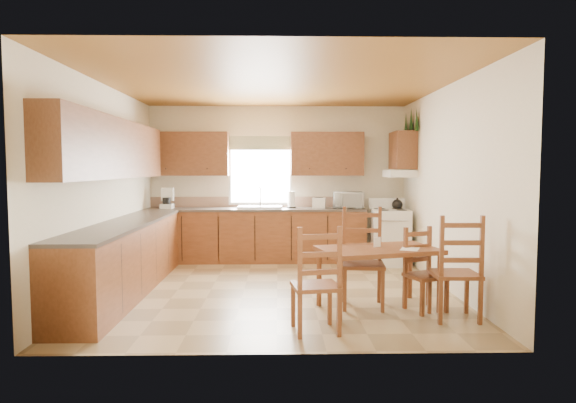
{
  "coord_description": "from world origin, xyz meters",
  "views": [
    {
      "loc": [
        0.02,
        -6.31,
        1.61
      ],
      "look_at": [
        0.15,
        0.3,
        1.15
      ],
      "focal_mm": 30.0,
      "sensor_mm": 36.0,
      "label": 1
    }
  ],
  "objects_px": {
    "stove": "(390,238)",
    "chair_far_left": "(426,270)",
    "microwave": "(348,200)",
    "chair_far_right": "(363,258)",
    "dining_table": "(378,278)",
    "chair_near_left": "(315,279)",
    "chair_near_right": "(455,267)"
  },
  "relations": [
    {
      "from": "stove",
      "to": "chair_near_right",
      "type": "bearing_deg",
      "value": -84.78
    },
    {
      "from": "stove",
      "to": "chair_far_left",
      "type": "xyz_separation_m",
      "value": [
        -0.2,
        -2.61,
        0.01
      ]
    },
    {
      "from": "stove",
      "to": "dining_table",
      "type": "height_order",
      "value": "stove"
    },
    {
      "from": "dining_table",
      "to": "chair_near_left",
      "type": "xyz_separation_m",
      "value": [
        -0.77,
        -0.75,
        0.17
      ]
    },
    {
      "from": "chair_far_right",
      "to": "microwave",
      "type": "bearing_deg",
      "value": 91.23
    },
    {
      "from": "microwave",
      "to": "dining_table",
      "type": "relative_size",
      "value": 0.35
    },
    {
      "from": "dining_table",
      "to": "chair_far_right",
      "type": "height_order",
      "value": "chair_far_right"
    },
    {
      "from": "dining_table",
      "to": "chair_far_right",
      "type": "xyz_separation_m",
      "value": [
        -0.16,
        0.09,
        0.22
      ]
    },
    {
      "from": "chair_near_left",
      "to": "chair_far_right",
      "type": "relative_size",
      "value": 0.92
    },
    {
      "from": "chair_near_right",
      "to": "dining_table",
      "type": "bearing_deg",
      "value": -25.57
    },
    {
      "from": "microwave",
      "to": "stove",
      "type": "bearing_deg",
      "value": -22.97
    },
    {
      "from": "microwave",
      "to": "chair_far_right",
      "type": "bearing_deg",
      "value": -92.35
    },
    {
      "from": "stove",
      "to": "chair_far_right",
      "type": "xyz_separation_m",
      "value": [
        -0.89,
        -2.44,
        0.12
      ]
    },
    {
      "from": "chair_near_right",
      "to": "chair_far_right",
      "type": "bearing_deg",
      "value": -25.97
    },
    {
      "from": "chair_near_left",
      "to": "chair_far_right",
      "type": "bearing_deg",
      "value": -134.68
    },
    {
      "from": "dining_table",
      "to": "chair_near_right",
      "type": "xyz_separation_m",
      "value": [
        0.74,
        -0.38,
        0.21
      ]
    },
    {
      "from": "microwave",
      "to": "chair_near_left",
      "type": "bearing_deg",
      "value": -100.79
    },
    {
      "from": "chair_near_left",
      "to": "chair_far_left",
      "type": "xyz_separation_m",
      "value": [
        1.3,
        0.67,
        -0.06
      ]
    },
    {
      "from": "dining_table",
      "to": "chair_far_right",
      "type": "distance_m",
      "value": 0.28
    },
    {
      "from": "dining_table",
      "to": "chair_near_left",
      "type": "distance_m",
      "value": 1.09
    },
    {
      "from": "microwave",
      "to": "chair_far_left",
      "type": "relative_size",
      "value": 0.5
    },
    {
      "from": "stove",
      "to": "chair_far_left",
      "type": "distance_m",
      "value": 2.62
    },
    {
      "from": "microwave",
      "to": "chair_near_left",
      "type": "distance_m",
      "value": 3.73
    },
    {
      "from": "stove",
      "to": "dining_table",
      "type": "bearing_deg",
      "value": -101.06
    },
    {
      "from": "dining_table",
      "to": "chair_near_right",
      "type": "distance_m",
      "value": 0.86
    },
    {
      "from": "microwave",
      "to": "chair_far_left",
      "type": "bearing_deg",
      "value": -78.73
    },
    {
      "from": "chair_near_right",
      "to": "chair_far_right",
      "type": "distance_m",
      "value": 1.01
    },
    {
      "from": "stove",
      "to": "chair_near_left",
      "type": "xyz_separation_m",
      "value": [
        -1.5,
        -3.28,
        0.07
      ]
    },
    {
      "from": "dining_table",
      "to": "chair_near_right",
      "type": "bearing_deg",
      "value": -42.0
    },
    {
      "from": "stove",
      "to": "chair_far_left",
      "type": "bearing_deg",
      "value": -89.45
    },
    {
      "from": "microwave",
      "to": "dining_table",
      "type": "xyz_separation_m",
      "value": [
        -0.07,
        -2.84,
        -0.71
      ]
    },
    {
      "from": "chair_far_right",
      "to": "chair_near_right",
      "type": "bearing_deg",
      "value": -21.44
    }
  ]
}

